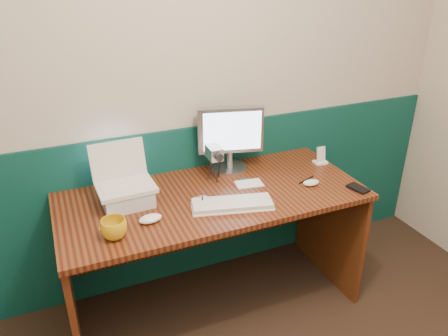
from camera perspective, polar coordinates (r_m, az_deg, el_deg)
name	(u,v)px	position (r m, az deg, el deg)	size (l,w,h in m)	color
back_wall	(180,85)	(2.43, -5.81, 10.76)	(3.50, 0.04, 2.50)	#BEB2A1
wainscot	(186,205)	(2.71, -5.03, -4.81)	(3.48, 0.02, 1.00)	#07342C
desk	(214,252)	(2.51, -1.36, -10.95)	(1.60, 0.70, 0.75)	#3B110A
laptop_riser	(127,197)	(2.25, -12.58, -3.65)	(0.24, 0.20, 0.08)	silver
laptop	(124,168)	(2.18, -12.97, -0.02)	(0.28, 0.21, 0.23)	silver
monitor	(230,140)	(2.50, 0.75, 3.70)	(0.37, 0.11, 0.37)	#A1A1A6
keyboard	(232,205)	(2.19, 1.08, -4.79)	(0.40, 0.13, 0.02)	silver
mouse_right	(311,183)	(2.43, 11.31, -1.89)	(0.10, 0.06, 0.03)	silver
mouse_left	(150,219)	(2.09, -9.60, -6.54)	(0.11, 0.07, 0.04)	white
mug	(114,229)	(2.00, -14.19, -7.68)	(0.12, 0.12, 0.09)	gold
camcorder	(214,162)	(2.40, -1.29, 0.76)	(0.10, 0.14, 0.22)	#BCBBC1
cd_spindle	(203,203)	(2.20, -2.82, -4.59)	(0.11, 0.11, 0.02)	silver
cd_loose_a	(112,227)	(2.10, -14.37, -7.43)	(0.12, 0.12, 0.00)	silver
cd_loose_b	(246,183)	(2.41, 2.86, -1.97)	(0.12, 0.12, 0.00)	silver
pen	(306,180)	(2.48, 10.69, -1.52)	(0.01, 0.01, 0.13)	black
papers	(249,184)	(2.41, 3.28, -2.06)	(0.15, 0.10, 0.00)	white
dock	(320,162)	(2.70, 12.44, 0.75)	(0.08, 0.06, 0.01)	white
music_player	(321,154)	(2.68, 12.55, 1.78)	(0.05, 0.01, 0.09)	silver
pda	(358,188)	(2.45, 17.10, -2.54)	(0.07, 0.11, 0.01)	black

